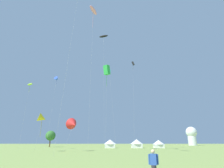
{
  "coord_description": "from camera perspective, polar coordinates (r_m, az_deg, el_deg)",
  "views": [
    {
      "loc": [
        0.24,
        -5.07,
        2.15
      ],
      "look_at": [
        0.0,
        32.0,
        13.86
      ],
      "focal_mm": 29.35,
      "sensor_mm": 36.0,
      "label": 1
    }
  ],
  "objects": [
    {
      "name": "kite_black_box",
      "position": [
        70.17,
        6.58,
        6.25
      ],
      "size": [
        1.51,
        2.52,
        31.25
      ],
      "color": "black",
      "rests_on": "ground"
    },
    {
      "name": "kite_pink_parafoil",
      "position": [
        56.2,
        -5.85,
        21.85
      ],
      "size": [
        2.77,
        4.58,
        38.52
      ],
      "color": "pink",
      "rests_on": "ground"
    },
    {
      "name": "kite_lime_parafoil",
      "position": [
        62.71,
        -24.2,
        -0.13
      ],
      "size": [
        2.61,
        2.27,
        19.73
      ],
      "color": "#99DB2D",
      "rests_on": "ground"
    },
    {
      "name": "tree_distant_left",
      "position": [
        84.8,
        -18.6,
        -15.02
      ],
      "size": [
        4.12,
        4.12,
        6.66
      ],
      "color": "brown",
      "rests_on": "ground"
    },
    {
      "name": "festival_tent_right",
      "position": [
        69.13,
        7.69,
        -17.8
      ],
      "size": [
        4.56,
        4.56,
        2.97
      ],
      "color": "white",
      "rests_on": "ground"
    },
    {
      "name": "kite_red_delta",
      "position": [
        46.06,
        -12.03,
        -12.21
      ],
      "size": [
        3.92,
        3.94,
        7.72
      ],
      "color": "red",
      "rests_on": "ground"
    },
    {
      "name": "observatory_dome",
      "position": [
        123.22,
        23.56,
        -14.33
      ],
      "size": [
        6.4,
        6.4,
        10.8
      ],
      "color": "white",
      "rests_on": "ground"
    },
    {
      "name": "festival_tent_left",
      "position": [
        70.51,
        14.31,
        -17.54
      ],
      "size": [
        4.16,
        4.16,
        2.71
      ],
      "color": "white",
      "rests_on": "ground"
    },
    {
      "name": "kite_green_box",
      "position": [
        55.38,
        -1.64,
        4.35
      ],
      "size": [
        2.26,
        2.5,
        24.34
      ],
      "color": "green",
      "rests_on": "ground"
    },
    {
      "name": "kite_blue_delta",
      "position": [
        67.55,
        -16.88,
        1.49
      ],
      "size": [
        1.84,
        2.89,
        24.2
      ],
      "color": "blue",
      "rests_on": "ground"
    },
    {
      "name": "kite_black_parafoil",
      "position": [
        61.09,
        -2.67,
        14.58
      ],
      "size": [
        3.24,
        2.12,
        35.24
      ],
      "color": "black",
      "rests_on": "ground"
    },
    {
      "name": "person_spectator",
      "position": [
        11.42,
        12.91,
        -23.67
      ],
      "size": [
        0.57,
        0.34,
        1.73
      ],
      "color": "#2D2D33",
      "rests_on": "ground"
    },
    {
      "name": "kite_yellow_delta",
      "position": [
        46.84,
        -20.95,
        -9.94
      ],
      "size": [
        2.9,
        2.78,
        8.65
      ],
      "color": "yellow",
      "rests_on": "ground"
    },
    {
      "name": "festival_tent_center",
      "position": [
        68.64,
        -0.62,
        -17.98
      ],
      "size": [
        4.45,
        4.45,
        2.89
      ],
      "color": "white",
      "rests_on": "ground"
    },
    {
      "name": "kite_cyan_diamond",
      "position": [
        65.64,
        -0.81,
        3.72
      ],
      "size": [
        2.75,
        2.37,
        27.5
      ],
      "color": "#1EB7CC",
      "rests_on": "ground"
    }
  ]
}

